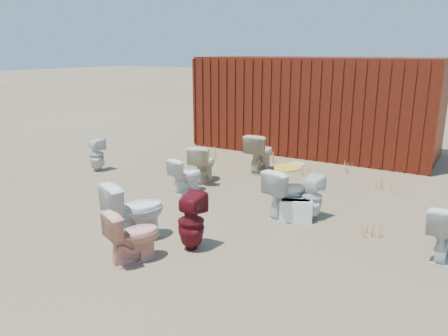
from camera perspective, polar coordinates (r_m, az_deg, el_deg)
The scene contains 22 objects.
ground at distance 7.42m, azimuth -2.41°, elevation -5.14°, with size 100.00×100.00×0.00m, color brown.
shipping_container at distance 11.73m, azimuth 11.84°, elevation 8.12°, with size 6.00×2.40×2.40m, color #460C0B.
toilet_front_a at distance 8.14m, azimuth -4.98°, elevation -0.92°, with size 0.37×0.64×0.65m, color white.
toilet_front_pink at distance 5.61m, azimuth -11.76°, elevation -8.59°, with size 0.38×0.67×0.69m, color #E79C85.
toilet_front_c at distance 6.19m, azimuth -11.57°, elevation -5.47°, with size 0.47×0.83×0.85m, color white.
toilet_front_maroon at distance 5.80m, azimuth -4.30°, elevation -7.00°, with size 0.35×0.36×0.78m, color maroon.
toilet_front_e at distance 6.23m, azimuth 26.80°, elevation -7.35°, with size 0.40×0.71×0.72m, color silver.
toilet_back_a at distance 9.93m, azimuth -16.33°, elevation 1.70°, with size 0.33×0.34×0.73m, color silver.
toilet_back_beige_left at distance 9.49m, azimuth 4.74°, elevation 2.02°, with size 0.47×0.83×0.85m, color #C5B590.
toilet_back_beige_right at distance 8.74m, azimuth -2.75°, elevation 0.62°, with size 0.43×0.75×0.76m, color beige.
toilet_back_yellowlid at distance 6.97m, azimuth 8.19°, elevation -3.20°, with size 0.44×0.78×0.79m, color white.
toilet_back_e at distance 6.95m, azimuth 11.42°, elevation -3.74°, with size 0.32×0.33×0.71m, color white.
yellow_lid at distance 6.85m, azimuth 8.31°, elevation 0.04°, with size 0.40×0.50×0.03m, color yellow.
loose_tank at distance 6.85m, azimuth 9.29°, elevation -5.53°, with size 0.50×0.20×0.35m, color white.
loose_lid_near at distance 10.24m, azimuth 9.42°, elevation 0.47°, with size 0.38×0.49×0.02m, color beige.
loose_lid_far at distance 10.67m, azimuth 4.69°, elevation 1.23°, with size 0.36×0.47×0.02m, color beige.
weed_clump_a at distance 10.55m, azimuth -2.41°, elevation 1.97°, with size 0.36×0.36×0.34m, color #B58748.
weed_clump_b at distance 9.40m, azimuth 10.73°, elevation -0.03°, with size 0.32×0.32×0.30m, color #B58748.
weed_clump_c at distance 8.78m, azimuth 20.42°, elevation -1.85°, with size 0.36×0.36×0.30m, color #B58748.
weed_clump_d at distance 10.46m, azimuth 6.09°, elevation 1.59°, with size 0.30×0.30×0.27m, color #B58748.
weed_clump_e at distance 9.80m, azimuth 16.06°, elevation 0.16°, with size 0.34×0.34×0.27m, color #B58748.
weed_clump_f at distance 6.63m, azimuth 18.88°, elevation -7.51°, with size 0.28×0.28×0.22m, color #B58748.
Camera 1 is at (3.87, -5.78, 2.57)m, focal length 35.00 mm.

